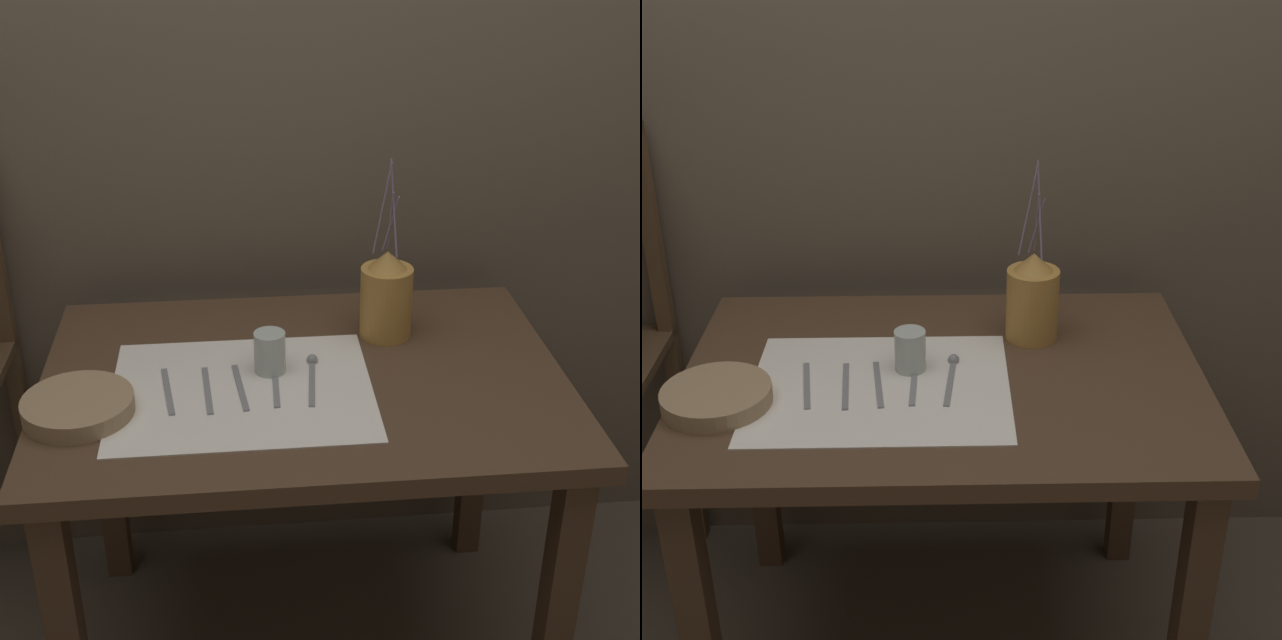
{
  "view_description": "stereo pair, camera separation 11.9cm",
  "coord_description": "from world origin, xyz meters",
  "views": [
    {
      "loc": [
        -0.12,
        -1.56,
        1.67
      ],
      "look_at": [
        0.03,
        0.0,
        0.88
      ],
      "focal_mm": 50.0,
      "sensor_mm": 36.0,
      "label": 1
    },
    {
      "loc": [
        -0.0,
        -1.57,
        1.67
      ],
      "look_at": [
        0.03,
        0.0,
        0.88
      ],
      "focal_mm": 50.0,
      "sensor_mm": 36.0,
      "label": 2
    }
  ],
  "objects": [
    {
      "name": "wooden_bowl",
      "position": [
        -0.43,
        -0.11,
        0.78
      ],
      "size": [
        0.21,
        0.21,
        0.04
      ],
      "color": "#9E7F5B",
      "rests_on": "wooden_table"
    },
    {
      "name": "fork_outer",
      "position": [
        -0.27,
        -0.05,
        0.76
      ],
      "size": [
        0.04,
        0.18,
        0.0
      ],
      "color": "gray",
      "rests_on": "wooden_table"
    },
    {
      "name": "knife_center",
      "position": [
        -0.19,
        -0.06,
        0.76
      ],
      "size": [
        0.03,
        0.18,
        0.0
      ],
      "color": "gray",
      "rests_on": "wooden_table"
    },
    {
      "name": "linen_cloth",
      "position": [
        -0.13,
        -0.06,
        0.76
      ],
      "size": [
        0.51,
        0.42,
        0.0
      ],
      "color": "white",
      "rests_on": "wooden_table"
    },
    {
      "name": "wooden_table",
      "position": [
        0.0,
        0.0,
        0.64
      ],
      "size": [
        1.06,
        0.75,
        0.76
      ],
      "color": "#4C3523",
      "rests_on": "ground_plane"
    },
    {
      "name": "spoon_outer",
      "position": [
        -0.06,
        0.01,
        0.76
      ],
      "size": [
        0.02,
        0.19,
        0.02
      ],
      "color": "gray",
      "rests_on": "wooden_table"
    },
    {
      "name": "glass_tumbler_near",
      "position": [
        -0.07,
        0.01,
        0.8
      ],
      "size": [
        0.06,
        0.06,
        0.09
      ],
      "color": "#B7C1BC",
      "rests_on": "wooden_table"
    },
    {
      "name": "pitcher_with_flowers",
      "position": [
        0.19,
        0.15,
        0.85
      ],
      "size": [
        0.11,
        0.11,
        0.4
      ],
      "color": "#B7843D",
      "rests_on": "wooden_table"
    },
    {
      "name": "spoon_inner",
      "position": [
        0.02,
        0.01,
        0.76
      ],
      "size": [
        0.03,
        0.19,
        0.02
      ],
      "color": "gray",
      "rests_on": "wooden_table"
    },
    {
      "name": "fork_inner",
      "position": [
        -0.13,
        -0.05,
        0.76
      ],
      "size": [
        0.03,
        0.18,
        0.0
      ],
      "color": "gray",
      "rests_on": "wooden_table"
    },
    {
      "name": "stone_wall_back",
      "position": [
        0.0,
        0.48,
        1.2
      ],
      "size": [
        7.0,
        0.06,
        2.4
      ],
      "color": "brown",
      "rests_on": "ground_plane"
    }
  ]
}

